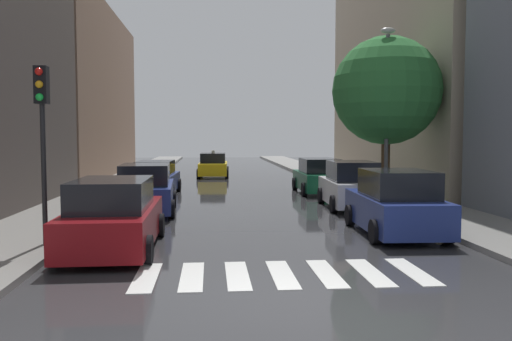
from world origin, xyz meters
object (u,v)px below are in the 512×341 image
object	(u,v)px
parked_car_left_third	(156,179)
taxi_midroad	(213,166)
lamp_post_right	(387,102)
parked_car_right_second	(351,186)
parked_car_left_second	(146,190)
parked_car_left_nearest	(114,217)
street_tree_right	(387,91)
traffic_light_left_corner	(42,115)
parked_car_right_third	(319,177)
parked_car_right_nearest	(396,204)

from	to	relation	value
parked_car_left_third	taxi_midroad	bearing A→B (deg)	-11.70
taxi_midroad	lamp_post_right	size ratio (longest dim) A/B	0.64
parked_car_right_second	parked_car_left_second	bearing A→B (deg)	98.13
parked_car_left_nearest	street_tree_right	size ratio (longest dim) A/B	0.72
parked_car_left_second	traffic_light_left_corner	bearing A→B (deg)	161.55
parked_car_left_second	street_tree_right	world-z (taller)	street_tree_right
parked_car_right_third	parked_car_right_nearest	bearing A→B (deg)	-179.61
parked_car_left_third	parked_car_right_third	world-z (taller)	parked_car_right_third
traffic_light_left_corner	lamp_post_right	size ratio (longest dim) A/B	0.63
parked_car_left_nearest	parked_car_left_second	bearing A→B (deg)	-0.70
taxi_midroad	street_tree_right	size ratio (longest dim) A/B	0.66
taxi_midroad	traffic_light_left_corner	xyz separation A→B (m)	(-4.21, -22.74, 2.52)
taxi_midroad	traffic_light_left_corner	world-z (taller)	traffic_light_left_corner
parked_car_left_second	taxi_midroad	size ratio (longest dim) A/B	1.01
parked_car_left_nearest	parked_car_left_third	xyz separation A→B (m)	(-0.21, 12.13, -0.06)
parked_car_right_second	parked_car_right_nearest	bearing A→B (deg)	-179.40
parked_car_right_second	street_tree_right	xyz separation A→B (m)	(1.84, 1.41, 3.80)
parked_car_right_nearest	parked_car_right_second	size ratio (longest dim) A/B	1.03
parked_car_right_nearest	parked_car_left_second	bearing A→B (deg)	60.18
parked_car_left_second	parked_car_right_second	world-z (taller)	parked_car_right_second
parked_car_left_third	parked_car_right_second	xyz separation A→B (m)	(7.98, -5.17, 0.08)
parked_car_left_second	parked_car_right_nearest	size ratio (longest dim) A/B	1.01
taxi_midroad	parked_car_left_second	bearing A→B (deg)	173.64
parked_car_right_nearest	taxi_midroad	world-z (taller)	parked_car_right_nearest
parked_car_left_second	parked_car_right_second	xyz separation A→B (m)	(7.74, 0.76, 0.01)
parked_car_left_nearest	parked_car_right_second	size ratio (longest dim) A/B	1.12
parked_car_right_second	lamp_post_right	bearing A→B (deg)	-68.45
taxi_midroad	street_tree_right	distance (m)	16.61
parked_car_right_second	traffic_light_left_corner	bearing A→B (deg)	128.32
parked_car_left_nearest	parked_car_right_second	world-z (taller)	parked_car_right_second
parked_car_left_second	traffic_light_left_corner	distance (m)	6.74
parked_car_left_nearest	parked_car_right_nearest	size ratio (longest dim) A/B	1.09
parked_car_right_nearest	taxi_midroad	distance (m)	22.01
parked_car_left_third	traffic_light_left_corner	world-z (taller)	traffic_light_left_corner
parked_car_left_nearest	parked_car_right_second	bearing A→B (deg)	-48.63
traffic_light_left_corner	parked_car_right_third	bearing A→B (deg)	52.66
street_tree_right	lamp_post_right	xyz separation A→B (m)	(-0.27, -0.87, -0.51)
parked_car_left_third	traffic_light_left_corner	bearing A→B (deg)	175.67
parked_car_right_second	street_tree_right	world-z (taller)	street_tree_right
street_tree_right	traffic_light_left_corner	world-z (taller)	street_tree_right
taxi_midroad	street_tree_right	bearing A→B (deg)	-151.86
parked_car_left_nearest	lamp_post_right	xyz separation A→B (m)	(9.32, 7.50, 3.30)
parked_car_left_nearest	lamp_post_right	distance (m)	12.41
parked_car_left_second	traffic_light_left_corner	size ratio (longest dim) A/B	1.04
traffic_light_left_corner	lamp_post_right	bearing A→B (deg)	33.70
parked_car_right_third	traffic_light_left_corner	bearing A→B (deg)	143.24
parked_car_left_nearest	parked_car_left_third	bearing A→B (deg)	0.49
parked_car_right_nearest	parked_car_right_second	xyz separation A→B (m)	(0.19, 5.48, -0.01)
parked_car_left_third	lamp_post_right	world-z (taller)	lamp_post_right
parked_car_right_second	parked_car_right_third	distance (m)	5.38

